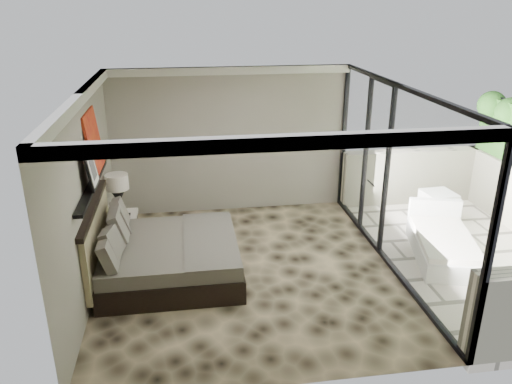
{
  "coord_description": "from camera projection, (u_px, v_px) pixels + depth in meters",
  "views": [
    {
      "loc": [
        -0.87,
        -6.71,
        3.94
      ],
      "look_at": [
        0.19,
        0.4,
        1.15
      ],
      "focal_mm": 35.0,
      "sensor_mm": 36.0,
      "label": 1
    }
  ],
  "objects": [
    {
      "name": "nightstand",
      "position": [
        124.0,
        229.0,
        8.6
      ],
      "size": [
        0.63,
        0.63,
        0.48
      ],
      "primitive_type": "cube",
      "rotation": [
        0.0,
        0.0,
        0.41
      ],
      "color": "black",
      "rests_on": "floor"
    },
    {
      "name": "left_wall",
      "position": [
        87.0,
        195.0,
        6.92
      ],
      "size": [
        0.02,
        5.0,
        2.8
      ],
      "primitive_type": "cube",
      "color": "gray",
      "rests_on": "floor"
    },
    {
      "name": "floor",
      "position": [
        248.0,
        271.0,
        7.73
      ],
      "size": [
        5.0,
        5.0,
        0.0
      ],
      "primitive_type": "plane",
      "color": "black",
      "rests_on": "ground"
    },
    {
      "name": "back_wall",
      "position": [
        230.0,
        141.0,
        9.52
      ],
      "size": [
        4.5,
        0.02,
        2.8
      ],
      "primitive_type": "cube",
      "color": "gray",
      "rests_on": "floor"
    },
    {
      "name": "bed",
      "position": [
        164.0,
        255.0,
        7.49
      ],
      "size": [
        2.1,
        2.03,
        1.16
      ],
      "color": "black",
      "rests_on": "floor"
    },
    {
      "name": "ottoman",
      "position": [
        437.0,
        206.0,
        9.45
      ],
      "size": [
        0.59,
        0.59,
        0.55
      ],
      "primitive_type": "cube",
      "rotation": [
        0.0,
        0.0,
        0.08
      ],
      "color": "silver",
      "rests_on": "terrace_slab"
    },
    {
      "name": "terrace_slab",
      "position": [
        471.0,
        257.0,
        8.27
      ],
      "size": [
        3.0,
        5.0,
        0.12
      ],
      "primitive_type": "cube",
      "color": "beige",
      "rests_on": "ground"
    },
    {
      "name": "framed_print",
      "position": [
        91.0,
        166.0,
        6.74
      ],
      "size": [
        0.11,
        0.5,
        0.6
      ],
      "primitive_type": "cube",
      "rotation": [
        0.0,
        -0.14,
        0.0
      ],
      "color": "black",
      "rests_on": "picture_ledge"
    },
    {
      "name": "picture_ledge",
      "position": [
        92.0,
        185.0,
        6.98
      ],
      "size": [
        0.12,
        2.2,
        0.05
      ],
      "primitive_type": "cube",
      "color": "black",
      "rests_on": "left_wall"
    },
    {
      "name": "ceiling",
      "position": [
        246.0,
        90.0,
        6.72
      ],
      "size": [
        4.5,
        5.0,
        0.02
      ],
      "primitive_type": "cube",
      "color": "silver",
      "rests_on": "back_wall"
    },
    {
      "name": "abstract_canvas",
      "position": [
        93.0,
        141.0,
        7.36
      ],
      "size": [
        0.13,
        0.9,
        0.9
      ],
      "primitive_type": "cube",
      "rotation": [
        0.0,
        -0.1,
        0.0
      ],
      "color": "#C15910",
      "rests_on": "picture_ledge"
    },
    {
      "name": "glass_wall",
      "position": [
        394.0,
        179.0,
        7.54
      ],
      "size": [
        0.08,
        5.0,
        2.8
      ],
      "primitive_type": "cube",
      "color": "white",
      "rests_on": "floor"
    },
    {
      "name": "table_lamp",
      "position": [
        118.0,
        189.0,
        8.38
      ],
      "size": [
        0.38,
        0.38,
        0.69
      ],
      "color": "black",
      "rests_on": "nightstand"
    },
    {
      "name": "lounger",
      "position": [
        443.0,
        244.0,
        8.12
      ],
      "size": [
        1.3,
        1.93,
        0.69
      ],
      "rotation": [
        0.0,
        0.0,
        -0.26
      ],
      "color": "silver",
      "rests_on": "terrace_slab"
    }
  ]
}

